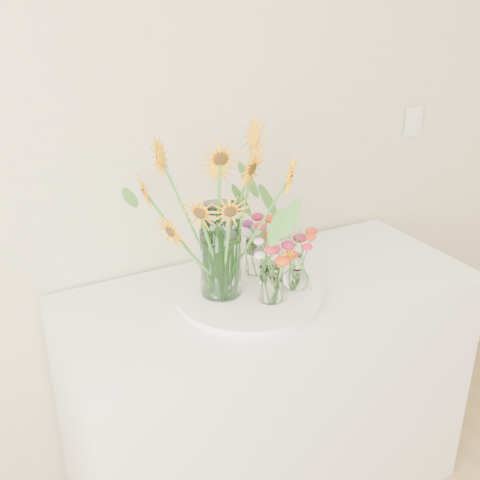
{
  "coord_description": "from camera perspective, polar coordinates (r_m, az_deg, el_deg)",
  "views": [
    {
      "loc": [
        -1.0,
        0.43,
        1.87
      ],
      "look_at": [
        -0.23,
        1.87,
        1.13
      ],
      "focal_mm": 45.0,
      "sensor_mm": 36.0,
      "label": 1
    }
  ],
  "objects": [
    {
      "name": "counter",
      "position": [
        2.27,
        2.75,
        -14.47
      ],
      "size": [
        1.4,
        0.6,
        0.9
      ],
      "primitive_type": "cube",
      "color": "white",
      "rests_on": "ground_plane"
    },
    {
      "name": "sunflower_bouquet",
      "position": [
        1.8,
        -1.9,
        2.63
      ],
      "size": [
        0.9,
        0.9,
        0.56
      ],
      "primitive_type": null,
      "rotation": [
        0.0,
        0.0,
        0.14
      ],
      "color": "#FFA505",
      "rests_on": "tray"
    },
    {
      "name": "small_vase_c",
      "position": [
        2.02,
        1.56,
        -1.56
      ],
      "size": [
        0.1,
        0.1,
        0.13
      ],
      "primitive_type": "cylinder",
      "rotation": [
        0.0,
        0.0,
        0.43
      ],
      "color": "white",
      "rests_on": "tray"
    },
    {
      "name": "small_vase_a",
      "position": [
        1.85,
        2.98,
        -4.16
      ],
      "size": [
        0.09,
        0.09,
        0.12
      ],
      "primitive_type": "cylinder",
      "rotation": [
        0.0,
        0.0,
        -0.28
      ],
      "color": "white",
      "rests_on": "tray"
    },
    {
      "name": "wildflower_posy_a",
      "position": [
        1.83,
        3.01,
        -2.92
      ],
      "size": [
        0.17,
        0.17,
        0.21
      ],
      "primitive_type": null,
      "color": "red",
      "rests_on": "tray"
    },
    {
      "name": "tray",
      "position": [
        1.93,
        0.76,
        -5.38
      ],
      "size": [
        0.45,
        0.45,
        0.02
      ],
      "primitive_type": "cylinder",
      "color": "white",
      "rests_on": "counter"
    },
    {
      "name": "wildflower_posy_b",
      "position": [
        1.91,
        5.43,
        -1.8
      ],
      "size": [
        0.2,
        0.2,
        0.21
      ],
      "primitive_type": null,
      "color": "red",
      "rests_on": "tray"
    },
    {
      "name": "wildflower_posy_c",
      "position": [
        2.0,
        1.58,
        -0.4
      ],
      "size": [
        0.18,
        0.18,
        0.22
      ],
      "primitive_type": null,
      "color": "red",
      "rests_on": "tray"
    },
    {
      "name": "mason_jar",
      "position": [
        1.85,
        -1.84,
        -1.1
      ],
      "size": [
        0.14,
        0.14,
        0.3
      ],
      "primitive_type": "cylinder",
      "rotation": [
        0.0,
        0.0,
        0.14
      ],
      "color": "#B1E1DD",
      "rests_on": "tray"
    },
    {
      "name": "small_vase_b",
      "position": [
        1.93,
        5.38,
        -3.0
      ],
      "size": [
        0.09,
        0.09,
        0.12
      ],
      "primitive_type": null,
      "rotation": [
        0.0,
        0.0,
        -0.06
      ],
      "color": "white",
      "rests_on": "tray"
    }
  ]
}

